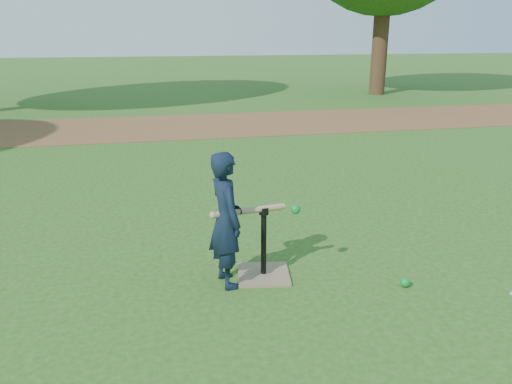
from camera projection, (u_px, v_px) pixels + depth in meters
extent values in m
plane|color=#285116|center=(276.00, 294.00, 3.93)|extent=(80.00, 80.00, 0.00)
cube|color=brown|center=(191.00, 126.00, 10.90)|extent=(24.00, 3.00, 0.01)
imported|color=black|center=(226.00, 220.00, 3.94)|extent=(0.34, 0.45, 1.11)
sphere|color=#0B832D|center=(405.00, 282.00, 4.03)|extent=(0.08, 0.08, 0.08)
cube|color=#826F52|center=(264.00, 274.00, 4.22)|extent=(0.49, 0.49, 0.02)
cylinder|color=black|center=(264.00, 243.00, 4.13)|extent=(0.05, 0.05, 0.55)
cylinder|color=black|center=(264.00, 211.00, 4.05)|extent=(0.08, 0.08, 0.06)
cylinder|color=tan|center=(250.00, 211.00, 4.00)|extent=(0.60, 0.14, 0.05)
sphere|color=tan|center=(213.00, 215.00, 3.90)|extent=(0.06, 0.06, 0.06)
sphere|color=#0B832D|center=(296.00, 209.00, 4.02)|extent=(0.08, 0.08, 0.08)
cylinder|color=#382316|center=(380.00, 40.00, 15.88)|extent=(0.50, 0.50, 3.42)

